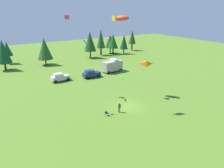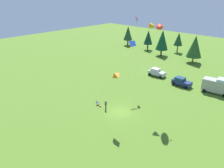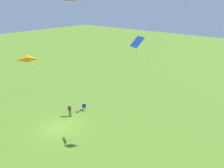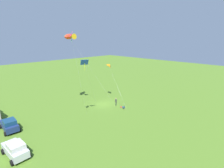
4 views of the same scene
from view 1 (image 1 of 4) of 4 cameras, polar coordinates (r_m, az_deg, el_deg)
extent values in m
plane|color=#4D7323|center=(37.78, 4.17, -5.88)|extent=(160.00, 160.00, 0.00)
cylinder|color=#3D4E33|center=(35.59, 1.75, -6.75)|extent=(0.14, 0.14, 0.85)
cylinder|color=#3D4E33|center=(35.48, 2.04, -6.84)|extent=(0.14, 0.14, 0.85)
cylinder|color=#393B37|center=(35.21, 1.91, -5.72)|extent=(0.44, 0.44, 0.62)
sphere|color=tan|center=(35.02, 1.92, -5.04)|extent=(0.24, 0.24, 0.24)
cylinder|color=#393B37|center=(35.35, 1.70, -5.56)|extent=(0.14, 0.19, 0.56)
cylinder|color=#393B37|center=(35.14, 2.23, -5.73)|extent=(0.13, 0.16, 0.56)
cube|color=navy|center=(34.55, -1.38, -7.61)|extent=(0.68, 0.68, 0.04)
cube|color=navy|center=(34.27, -1.50, -7.47)|extent=(0.34, 0.39, 0.40)
cylinder|color=#A5A8AD|center=(34.88, -1.60, -7.72)|extent=(0.03, 0.03, 0.42)
cylinder|color=#A5A8AD|center=(34.77, -0.94, -7.81)|extent=(0.03, 0.03, 0.42)
cylinder|color=#A5A8AD|center=(34.53, -1.82, -8.02)|extent=(0.03, 0.03, 0.42)
cylinder|color=#A5A8AD|center=(34.41, -1.15, -8.12)|extent=(0.03, 0.03, 0.42)
cube|color=red|center=(34.94, 0.02, -7.84)|extent=(0.39, 0.35, 0.22)
cube|color=#B7BABF|center=(51.60, -13.34, 1.61)|extent=(4.29, 2.02, 0.90)
cube|color=beige|center=(51.20, -13.93, 2.33)|extent=(2.09, 1.76, 0.65)
cylinder|color=black|center=(50.35, -14.45, 0.53)|extent=(0.69, 0.26, 0.68)
cylinder|color=black|center=(52.12, -15.25, 1.10)|extent=(0.69, 0.26, 0.68)
cylinder|color=black|center=(51.41, -11.33, 1.16)|extent=(0.69, 0.26, 0.68)
cylinder|color=black|center=(53.15, -12.22, 1.70)|extent=(0.69, 0.26, 0.68)
cube|color=navy|center=(53.08, -5.34, 2.56)|extent=(4.26, 1.94, 0.90)
cube|color=navy|center=(52.66, -5.86, 3.28)|extent=(2.05, 1.72, 0.65)
cylinder|color=black|center=(51.76, -6.36, 1.55)|extent=(0.69, 0.24, 0.68)
cylinder|color=black|center=(53.50, -7.24, 2.11)|extent=(0.69, 0.24, 0.68)
cylinder|color=black|center=(52.99, -3.38, 2.07)|extent=(0.69, 0.24, 0.68)
cylinder|color=black|center=(54.69, -4.34, 2.60)|extent=(0.69, 0.24, 0.68)
cube|color=#9F9C92|center=(57.38, 0.06, 4.76)|extent=(5.62, 2.81, 2.50)
cube|color=silver|center=(57.42, 0.56, 6.31)|extent=(1.62, 2.17, 0.50)
cylinder|color=black|center=(59.79, 0.79, 4.12)|extent=(0.70, 0.30, 0.68)
cylinder|color=black|center=(58.04, 2.29, 3.64)|extent=(0.70, 0.30, 0.68)
cylinder|color=black|center=(57.47, -2.20, 3.48)|extent=(0.70, 0.30, 0.68)
cylinder|color=black|center=(55.66, -0.73, 2.95)|extent=(0.70, 0.30, 0.68)
cylinder|color=#45361F|center=(65.64, -26.08, 4.12)|extent=(0.53, 0.53, 2.02)
cone|color=#104524|center=(64.82, -26.62, 7.63)|extent=(3.93, 3.93, 6.23)
cylinder|color=brown|center=(72.83, -25.39, 5.75)|extent=(0.39, 0.39, 2.46)
cone|color=#1C4524|center=(72.23, -25.77, 8.31)|extent=(2.92, 2.92, 4.21)
cylinder|color=#443823|center=(67.45, -16.89, 5.53)|extent=(0.37, 0.37, 1.77)
cone|color=#234E20|center=(66.67, -17.22, 8.82)|extent=(4.35, 4.35, 6.14)
cylinder|color=#552E23|center=(74.10, -5.69, 7.70)|extent=(0.44, 0.44, 2.37)
cone|color=#1A4318|center=(73.35, -5.80, 11.02)|extent=(3.97, 3.97, 6.31)
cylinder|color=#562E2A|center=(77.99, -2.90, 8.47)|extent=(0.59, 0.59, 2.67)
cone|color=#214E24|center=(77.26, -2.96, 11.79)|extent=(2.98, 2.98, 6.44)
cylinder|color=#49312D|center=(81.22, -0.48, 8.75)|extent=(0.37, 0.37, 2.16)
cone|color=#203C19|center=(80.67, -0.48, 11.08)|extent=(4.01, 4.01, 4.52)
cylinder|color=#4B3F22|center=(79.79, 0.26, 8.59)|extent=(0.53, 0.53, 2.23)
cone|color=#134E1C|center=(79.19, 0.26, 11.14)|extent=(3.62, 3.62, 4.96)
cylinder|color=#493427|center=(80.59, 3.08, 8.52)|extent=(0.39, 0.39, 1.82)
cone|color=#123B21|center=(80.02, 3.13, 10.93)|extent=(2.88, 2.88, 5.05)
cylinder|color=#4F2F25|center=(87.26, 5.22, 9.60)|extent=(0.59, 0.59, 2.69)
cone|color=#264014|center=(86.68, 5.30, 12.12)|extent=(2.88, 2.88, 5.05)
ellipsoid|color=red|center=(40.85, 2.56, 16.81)|extent=(2.54, 3.03, 1.14)
cone|color=gold|center=(40.14, 1.00, 16.78)|extent=(0.99, 1.00, 1.00)
sphere|color=yellow|center=(41.55, 3.24, 17.00)|extent=(0.25, 0.25, 0.25)
cylinder|color=silver|center=(37.49, 2.35, 5.55)|extent=(5.09, 7.23, 14.27)
cylinder|color=#4C3823|center=(35.82, 2.12, -7.33)|extent=(0.04, 0.04, 0.01)
cube|color=blue|center=(39.25, -6.90, 10.74)|extent=(1.31, 1.47, 0.91)
cylinder|color=#E3F111|center=(39.36, -6.86, 9.69)|extent=(0.04, 0.04, 1.22)
cylinder|color=silver|center=(38.72, -0.37, 2.96)|extent=(5.93, 7.07, 10.29)
cylinder|color=#4C3823|center=(39.42, 6.05, -4.82)|extent=(0.04, 0.04, 0.01)
cube|color=#DB349B|center=(41.21, -11.71, 16.75)|extent=(0.96, 0.81, 0.75)
cylinder|color=#0DB34D|center=(41.23, -11.66, 16.05)|extent=(0.04, 0.04, 0.85)
cylinder|color=silver|center=(40.63, -6.66, 6.67)|extent=(4.56, 5.29, 14.47)
cylinder|color=#4C3823|center=(41.63, -1.86, -3.36)|extent=(0.04, 0.04, 0.01)
pyramid|color=orange|center=(33.71, 9.00, 5.45)|extent=(1.90, 1.72, 0.99)
cylinder|color=silver|center=(33.75, 2.45, -1.74)|extent=(7.54, 2.33, 7.90)
cylinder|color=#4C3823|center=(34.50, -3.97, -8.48)|extent=(0.04, 0.04, 0.01)
camera|label=2|loc=(42.76, 57.61, 15.73)|focal=35.00mm
camera|label=3|loc=(56.81, 3.84, 17.09)|focal=35.00mm
camera|label=4|loc=(51.93, -40.03, 12.74)|focal=28.00mm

